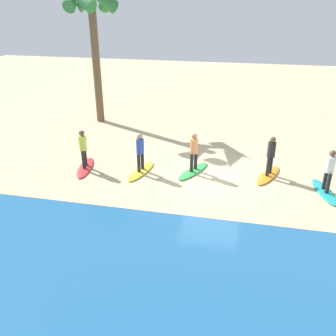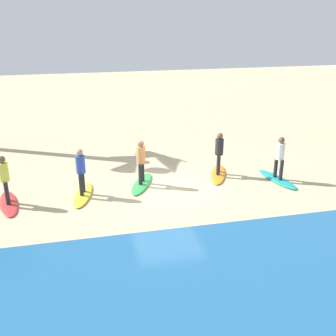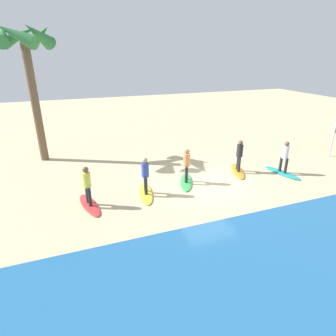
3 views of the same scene
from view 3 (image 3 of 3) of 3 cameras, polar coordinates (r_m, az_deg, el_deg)
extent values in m
plane|color=#CCB789|center=(13.47, 7.93, -3.28)|extent=(60.00, 60.00, 0.00)
ellipsoid|color=teal|center=(15.64, 22.25, -0.90)|extent=(0.99, 2.17, 0.09)
cylinder|color=#232328|center=(15.40, 22.96, 0.39)|extent=(0.14, 0.14, 0.78)
cylinder|color=#232328|center=(15.57, 22.02, 0.76)|extent=(0.14, 0.14, 0.78)
cylinder|color=white|center=(15.26, 22.87, 3.02)|extent=(0.32, 0.32, 0.62)
sphere|color=brown|center=(15.13, 23.11, 4.55)|extent=(0.24, 0.24, 0.24)
ellipsoid|color=orange|center=(15.13, 14.04, -0.62)|extent=(1.31, 2.16, 0.09)
cylinder|color=#232328|center=(14.82, 14.32, 0.69)|extent=(0.14, 0.14, 0.78)
cylinder|color=#232328|center=(15.11, 14.07, 1.14)|extent=(0.14, 0.14, 0.78)
cylinder|color=#262628|center=(14.73, 14.45, 3.45)|extent=(0.32, 0.32, 0.62)
sphere|color=brown|center=(14.60, 14.61, 5.04)|extent=(0.24, 0.24, 0.24)
ellipsoid|color=green|center=(13.50, 3.73, -2.82)|extent=(1.35, 2.15, 0.09)
cylinder|color=#232328|center=(13.18, 3.78, -1.40)|extent=(0.14, 0.14, 0.78)
cylinder|color=#232328|center=(13.47, 3.77, -0.85)|extent=(0.14, 0.14, 0.78)
cylinder|color=#E58C4C|center=(13.06, 3.85, 1.69)|extent=(0.32, 0.32, 0.62)
sphere|color=#9E704C|center=(12.92, 3.90, 3.47)|extent=(0.24, 0.24, 0.24)
ellipsoid|color=yellow|center=(12.43, -4.53, -5.19)|extent=(0.97, 2.17, 0.09)
cylinder|color=#232328|center=(12.09, -4.53, -3.71)|extent=(0.14, 0.14, 0.78)
cylinder|color=#232328|center=(12.38, -4.65, -3.06)|extent=(0.14, 0.14, 0.78)
cylinder|color=#334CAD|center=(11.95, -4.69, -0.36)|extent=(0.32, 0.32, 0.62)
sphere|color=tan|center=(11.79, -4.76, 1.57)|extent=(0.24, 0.24, 0.24)
ellipsoid|color=red|center=(11.95, -15.71, -7.26)|extent=(0.96, 2.17, 0.09)
cylinder|color=#232328|center=(11.61, -15.70, -5.73)|extent=(0.14, 0.14, 0.78)
cylinder|color=#232328|center=(11.88, -16.16, -5.10)|extent=(0.14, 0.14, 0.78)
cylinder|color=#E0E04C|center=(11.45, -16.30, -2.31)|extent=(0.32, 0.32, 0.62)
sphere|color=brown|center=(11.28, -16.53, -0.32)|extent=(0.24, 0.24, 0.24)
cylinder|color=silver|center=(19.24, 30.69, 5.61)|extent=(0.10, 0.10, 2.50)
cylinder|color=brown|center=(17.20, -25.44, 11.62)|extent=(0.44, 0.44, 6.38)
cone|color=#2D7538|center=(17.12, -30.70, 22.41)|extent=(0.70, 1.93, 1.40)
cone|color=#2D7538|center=(16.20, -28.85, 22.90)|extent=(2.05, 1.26, 1.40)
cone|color=#2D7538|center=(16.45, -24.98, 23.48)|extent=(1.70, 1.97, 1.40)
cone|color=#2D7538|center=(17.51, -24.79, 23.33)|extent=(1.70, 1.97, 1.40)
cone|color=#2D7538|center=(17.90, -28.18, 22.73)|extent=(2.05, 1.26, 1.40)
camera|label=1|loc=(7.44, 92.03, 6.10)|focal=38.58mm
camera|label=2|loc=(3.94, 110.18, -3.72)|focal=43.34mm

